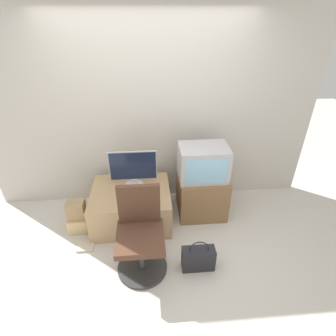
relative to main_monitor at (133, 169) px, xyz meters
The scene contains 13 objects.
ground_plane 1.18m from the main_monitor, 74.21° to the right, with size 12.00×12.00×0.00m, color beige.
wall_back 0.76m from the main_monitor, 59.56° to the left, with size 4.40×0.05×2.60m.
desk 0.51m from the main_monitor, 112.19° to the right, with size 1.00×0.83×0.47m.
side_stand 1.00m from the main_monitor, ahead, with size 0.63×0.57×0.58m.
main_monitor is the anchor object (origin of this frame).
keyboard 0.38m from the main_monitor, 89.64° to the right, with size 0.37×0.11×0.01m.
mouse 0.46m from the main_monitor, 46.42° to the right, with size 0.07×0.04×0.03m.
crt_tv 0.89m from the main_monitor, ahead, with size 0.61×0.43×0.44m.
office_chair 0.93m from the main_monitor, 84.59° to the right, with size 0.54×0.54×0.96m.
cardboard_box_lower 0.99m from the main_monitor, 161.01° to the right, with size 0.23×0.25×0.20m.
cardboard_box_upper 0.87m from the main_monitor, 161.01° to the right, with size 0.21×0.18×0.23m.
handbag 1.33m from the main_monitor, 54.59° to the right, with size 0.35×0.15×0.39m.
book 1.09m from the main_monitor, 135.96° to the right, with size 0.20×0.17×0.02m.
Camera 1 is at (-0.05, -1.96, 2.44)m, focal length 28.00 mm.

